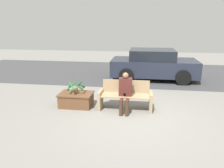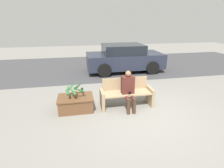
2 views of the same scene
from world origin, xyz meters
The scene contains 7 objects.
ground_plane centered at (0.00, 0.00, 0.00)m, with size 30.00×30.00×0.00m, color gray.
road_surface centered at (0.00, 5.82, 0.00)m, with size 20.00×6.00×0.01m, color #424244.
bench centered at (-0.27, 0.56, 0.41)m, with size 1.64×0.56×0.88m.
person_seated centered at (-0.26, 0.37, 0.65)m, with size 0.39×0.61×1.19m.
planter_box centered at (-1.85, 0.57, 0.24)m, with size 1.05×0.73×0.44m.
potted_plant centered at (-1.84, 0.56, 0.69)m, with size 0.59×0.61×0.49m.
parked_car centered at (0.72, 4.53, 0.70)m, with size 3.95×1.98×1.42m.
Camera 2 is at (-1.70, -4.32, 2.59)m, focal length 28.00 mm.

